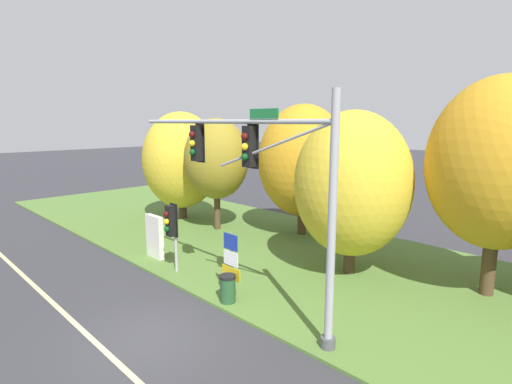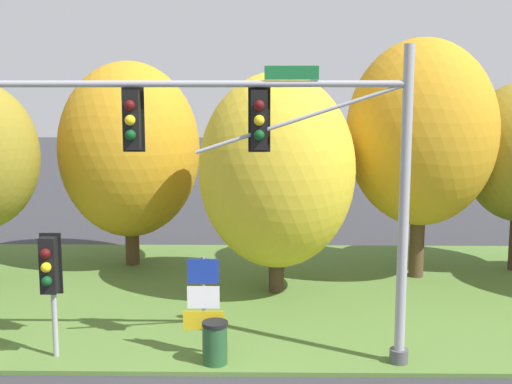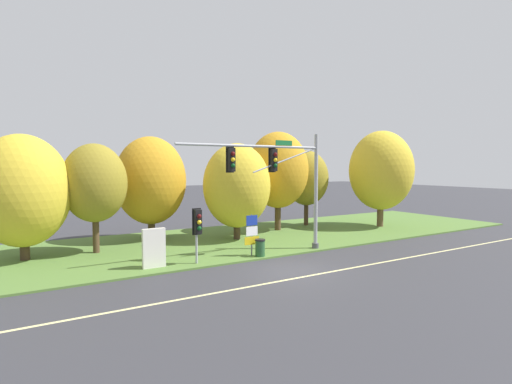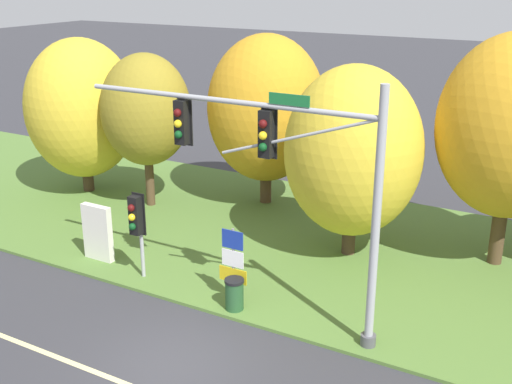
% 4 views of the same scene
% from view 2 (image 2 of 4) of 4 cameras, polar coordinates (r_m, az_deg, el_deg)
% --- Properties ---
extents(grass_verge, '(48.00, 11.50, 0.10)m').
position_cam_2_polar(grass_verge, '(19.30, -2.45, -8.80)').
color(grass_verge, '#517533').
rests_on(grass_verge, ground).
extents(traffic_signal_mast, '(8.86, 0.49, 6.74)m').
position_cam_2_polar(traffic_signal_mast, '(13.25, 2.56, 3.12)').
color(traffic_signal_mast, '#9EA0A5').
rests_on(traffic_signal_mast, grass_verge).
extents(pedestrian_signal_near_kerb, '(0.46, 0.55, 2.79)m').
position_cam_2_polar(pedestrian_signal_near_kerb, '(14.53, -17.87, -6.73)').
color(pedestrian_signal_near_kerb, '#9EA0A5').
rests_on(pedestrian_signal_near_kerb, grass_verge).
extents(route_sign_post, '(0.91, 0.08, 2.26)m').
position_cam_2_polar(route_sign_post, '(14.26, -4.70, -9.52)').
color(route_sign_post, slate).
rests_on(route_sign_post, grass_verge).
extents(tree_behind_signpost, '(4.67, 4.67, 6.85)m').
position_cam_2_polar(tree_behind_signpost, '(21.84, -11.17, 3.68)').
color(tree_behind_signpost, '#4C3823').
rests_on(tree_behind_signpost, grass_verge).
extents(tree_mid_verge, '(4.49, 4.49, 6.39)m').
position_cam_2_polar(tree_mid_verge, '(18.37, 1.87, 1.90)').
color(tree_mid_verge, '#423021').
rests_on(tree_mid_verge, grass_verge).
extents(tree_tall_centre, '(4.62, 4.62, 7.47)m').
position_cam_2_polar(tree_tall_centre, '(20.52, 14.46, 5.09)').
color(tree_tall_centre, '#4C3823').
rests_on(tree_tall_centre, grass_verge).
extents(trash_bin, '(0.56, 0.56, 0.93)m').
position_cam_2_polar(trash_bin, '(14.14, -3.64, -13.20)').
color(trash_bin, '#234C28').
rests_on(trash_bin, grass_verge).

